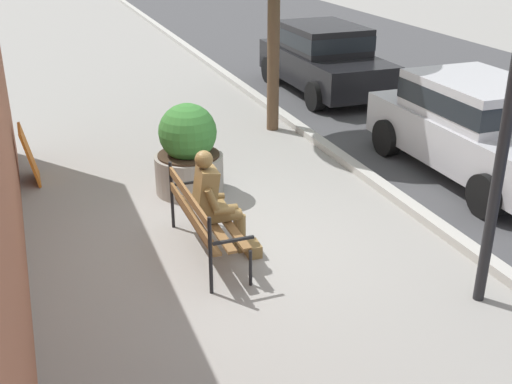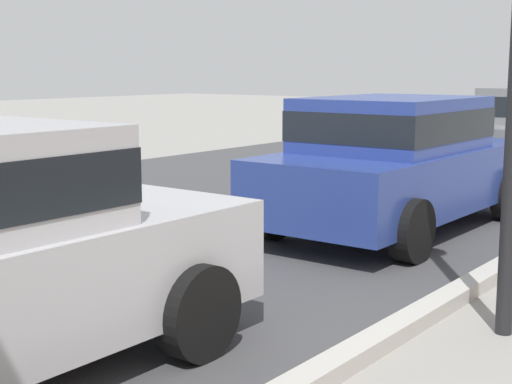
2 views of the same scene
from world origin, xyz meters
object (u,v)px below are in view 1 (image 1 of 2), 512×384
at_px(parked_car_silver, 478,125).
at_px(leaning_signboard, 29,155).
at_px(concrete_planter, 189,153).
at_px(park_bench, 202,216).
at_px(parked_car_black, 324,57).
at_px(bronze_statue_seated, 218,204).

xyz_separation_m(parked_car_silver, leaning_signboard, (-2.20, -6.76, -0.39)).
bearing_deg(concrete_planter, park_bench, -10.44).
distance_m(park_bench, parked_car_silver, 4.99).
height_order(park_bench, leaning_signboard, park_bench).
distance_m(parked_car_silver, leaning_signboard, 7.12).
bearing_deg(parked_car_silver, parked_car_black, 180.00).
xyz_separation_m(park_bench, parked_car_silver, (-1.05, 4.87, 0.30)).
height_order(park_bench, parked_car_black, parked_car_black).
distance_m(concrete_planter, parked_car_black, 6.46).
distance_m(park_bench, leaning_signboard, 3.76).
relative_size(parked_car_black, parked_car_silver, 1.00).
xyz_separation_m(bronze_statue_seated, parked_car_black, (-6.62, 4.66, 0.17)).
relative_size(bronze_statue_seated, leaning_signboard, 1.52).
bearing_deg(concrete_planter, parked_car_silver, 78.21).
bearing_deg(concrete_planter, parked_car_black, 135.82).
xyz_separation_m(concrete_planter, leaning_signboard, (-1.26, -2.25, -0.18)).
distance_m(bronze_statue_seated, concrete_planter, 1.99).
bearing_deg(parked_car_black, park_bench, -36.31).
xyz_separation_m(park_bench, parked_car_black, (-6.63, 4.87, 0.30)).
distance_m(bronze_statue_seated, parked_car_black, 8.10).
bearing_deg(parked_car_black, leaning_signboard, -63.49).
xyz_separation_m(bronze_statue_seated, leaning_signboard, (-3.25, -2.10, -0.22)).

